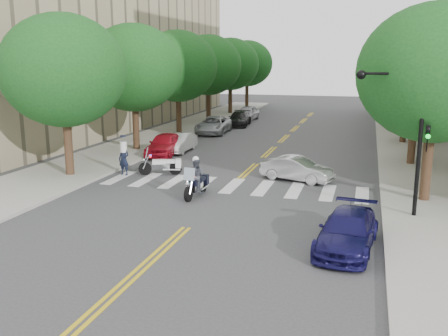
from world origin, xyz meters
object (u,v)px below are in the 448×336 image
at_px(motorcycle_police, 196,179).
at_px(convertible, 297,169).
at_px(motorcycle_parked, 164,165).
at_px(sedan_blue, 347,231).
at_px(officer_standing, 124,159).

relative_size(motorcycle_police, convertible, 0.62).
relative_size(motorcycle_police, motorcycle_parked, 1.03).
height_order(convertible, sedan_blue, sedan_blue).
bearing_deg(officer_standing, motorcycle_parked, 29.44).
bearing_deg(sedan_blue, officer_standing, 153.73).
bearing_deg(motorcycle_parked, sedan_blue, -150.44).
bearing_deg(sedan_blue, convertible, 114.14).
xyz_separation_m(convertible, sedan_blue, (2.91, -9.00, 0.00)).
relative_size(convertible, sedan_blue, 0.88).
distance_m(motorcycle_police, convertible, 5.84).
relative_size(motorcycle_police, sedan_blue, 0.55).
height_order(motorcycle_police, officer_standing, motorcycle_police).
relative_size(officer_standing, convertible, 0.47).
xyz_separation_m(motorcycle_police, sedan_blue, (6.88, -4.72, -0.22)).
relative_size(motorcycle_police, officer_standing, 1.32).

